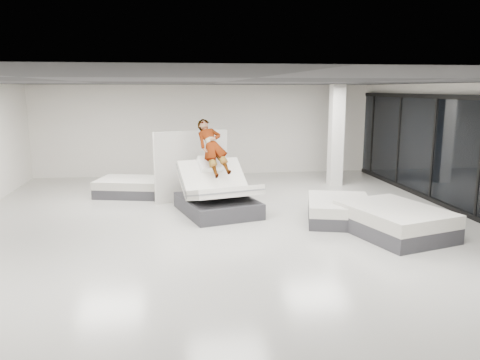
{
  "coord_description": "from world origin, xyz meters",
  "views": [
    {
      "loc": [
        -1.11,
        -9.77,
        3.05
      ],
      "look_at": [
        0.37,
        0.65,
        1.0
      ],
      "focal_mm": 35.0,
      "sensor_mm": 36.0,
      "label": 1
    }
  ],
  "objects_px": {
    "flat_bed_right_near": "(394,221)",
    "column": "(336,135)",
    "hero_bed": "(218,196)",
    "remote": "(226,168)",
    "person": "(213,158)",
    "flat_bed_right_far": "(339,210)",
    "divider_panel": "(192,166)",
    "flat_bed_left_far": "(131,187)"
  },
  "relations": [
    {
      "from": "flat_bed_right_near",
      "to": "column",
      "type": "height_order",
      "value": "column"
    },
    {
      "from": "hero_bed",
      "to": "flat_bed_right_near",
      "type": "distance_m",
      "value": 4.22
    },
    {
      "from": "hero_bed",
      "to": "remote",
      "type": "relative_size",
      "value": 18.08
    },
    {
      "from": "hero_bed",
      "to": "person",
      "type": "relative_size",
      "value": 1.49
    },
    {
      "from": "column",
      "to": "flat_bed_right_far",
      "type": "bearing_deg",
      "value": -107.85
    },
    {
      "from": "person",
      "to": "divider_panel",
      "type": "bearing_deg",
      "value": 97.16
    },
    {
      "from": "flat_bed_right_far",
      "to": "flat_bed_left_far",
      "type": "height_order",
      "value": "flat_bed_right_far"
    },
    {
      "from": "flat_bed_right_far",
      "to": "column",
      "type": "height_order",
      "value": "column"
    },
    {
      "from": "person",
      "to": "flat_bed_right_far",
      "type": "relative_size",
      "value": 0.77
    },
    {
      "from": "remote",
      "to": "column",
      "type": "height_order",
      "value": "column"
    },
    {
      "from": "hero_bed",
      "to": "divider_panel",
      "type": "bearing_deg",
      "value": 110.9
    },
    {
      "from": "hero_bed",
      "to": "column",
      "type": "relative_size",
      "value": 0.79
    },
    {
      "from": "person",
      "to": "flat_bed_right_far",
      "type": "bearing_deg",
      "value": -41.49
    },
    {
      "from": "flat_bed_left_far",
      "to": "column",
      "type": "height_order",
      "value": "column"
    },
    {
      "from": "remote",
      "to": "flat_bed_right_far",
      "type": "relative_size",
      "value": 0.06
    },
    {
      "from": "person",
      "to": "column",
      "type": "bearing_deg",
      "value": 17.44
    },
    {
      "from": "remote",
      "to": "person",
      "type": "bearing_deg",
      "value": 122.15
    },
    {
      "from": "hero_bed",
      "to": "column",
      "type": "bearing_deg",
      "value": 36.18
    },
    {
      "from": "hero_bed",
      "to": "column",
      "type": "xyz_separation_m",
      "value": [
        4.07,
        2.98,
        1.17
      ]
    },
    {
      "from": "person",
      "to": "flat_bed_right_near",
      "type": "distance_m",
      "value": 4.59
    },
    {
      "from": "hero_bed",
      "to": "divider_panel",
      "type": "height_order",
      "value": "divider_panel"
    },
    {
      "from": "hero_bed",
      "to": "divider_panel",
      "type": "relative_size",
      "value": 1.19
    },
    {
      "from": "person",
      "to": "hero_bed",
      "type": "bearing_deg",
      "value": -90.0
    },
    {
      "from": "divider_panel",
      "to": "flat_bed_right_near",
      "type": "bearing_deg",
      "value": -61.61
    },
    {
      "from": "flat_bed_right_near",
      "to": "column",
      "type": "bearing_deg",
      "value": 84.32
    },
    {
      "from": "hero_bed",
      "to": "flat_bed_right_far",
      "type": "bearing_deg",
      "value": -21.55
    },
    {
      "from": "remote",
      "to": "flat_bed_left_far",
      "type": "height_order",
      "value": "remote"
    },
    {
      "from": "hero_bed",
      "to": "person",
      "type": "xyz_separation_m",
      "value": [
        -0.09,
        0.32,
        0.92
      ]
    },
    {
      "from": "person",
      "to": "flat_bed_right_near",
      "type": "relative_size",
      "value": 0.67
    },
    {
      "from": "person",
      "to": "flat_bed_left_far",
      "type": "height_order",
      "value": "person"
    },
    {
      "from": "flat_bed_right_far",
      "to": "flat_bed_right_near",
      "type": "height_order",
      "value": "flat_bed_right_near"
    },
    {
      "from": "hero_bed",
      "to": "flat_bed_right_near",
      "type": "bearing_deg",
      "value": -32.76
    },
    {
      "from": "flat_bed_left_far",
      "to": "column",
      "type": "bearing_deg",
      "value": 5.63
    },
    {
      "from": "hero_bed",
      "to": "flat_bed_left_far",
      "type": "height_order",
      "value": "hero_bed"
    },
    {
      "from": "hero_bed",
      "to": "person",
      "type": "bearing_deg",
      "value": 105.2
    },
    {
      "from": "flat_bed_left_far",
      "to": "remote",
      "type": "bearing_deg",
      "value": -42.24
    },
    {
      "from": "divider_panel",
      "to": "flat_bed_right_near",
      "type": "height_order",
      "value": "divider_panel"
    },
    {
      "from": "person",
      "to": "divider_panel",
      "type": "xyz_separation_m",
      "value": [
        -0.48,
        1.18,
        -0.38
      ]
    },
    {
      "from": "hero_bed",
      "to": "flat_bed_right_near",
      "type": "xyz_separation_m",
      "value": [
        3.55,
        -2.28,
        -0.13
      ]
    },
    {
      "from": "remote",
      "to": "hero_bed",
      "type": "bearing_deg",
      "value": 174.08
    },
    {
      "from": "person",
      "to": "flat_bed_right_near",
      "type": "height_order",
      "value": "person"
    },
    {
      "from": "flat_bed_left_far",
      "to": "divider_panel",
      "type": "bearing_deg",
      "value": -25.9
    }
  ]
}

